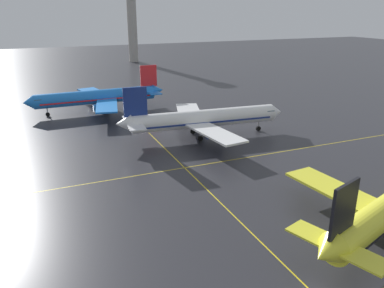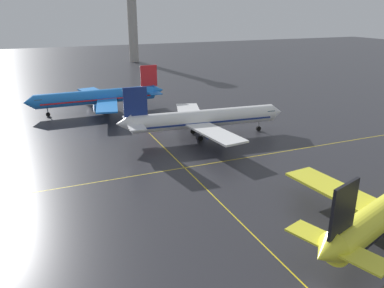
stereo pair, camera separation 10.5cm
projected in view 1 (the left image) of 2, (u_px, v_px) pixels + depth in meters
The scene contains 4 objects.
airliner_second_row at pixel (203, 119), 90.56m from camera, with size 41.58×35.72×12.92m.
airliner_third_row at pixel (98, 97), 113.12m from camera, with size 40.85×35.36×12.74m.
taxiway_markings at pixel (235, 217), 56.74m from camera, with size 123.31×87.87×0.01m.
control_tower at pixel (132, 17), 211.90m from camera, with size 8.82×8.82×42.07m.
Camera 1 is at (-25.20, -25.49, 29.17)m, focal length 35.87 mm.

